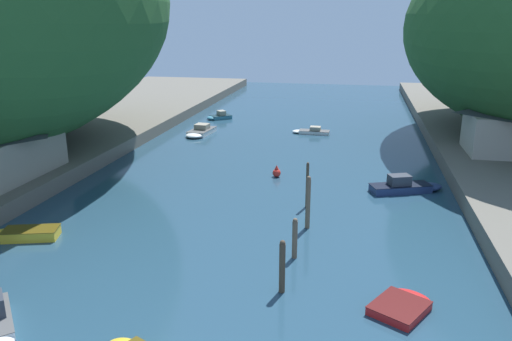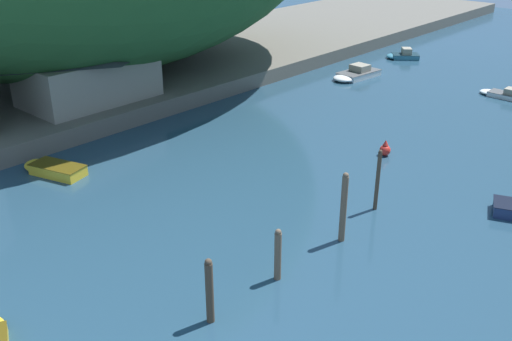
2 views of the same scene
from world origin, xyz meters
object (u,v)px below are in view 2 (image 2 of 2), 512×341
Objects in this scene: boat_small_dinghy at (506,95)px; channel_buoy_near at (385,149)px; boat_mid_channel at (402,55)px; boat_navy_launch at (51,168)px; boat_open_rowboat at (355,74)px; boathouse_shed at (87,68)px.

channel_buoy_near is at bearing 177.66° from boat_small_dinghy.
channel_buoy_near is (12.18, -24.47, 0.07)m from boat_mid_channel.
boat_navy_launch is at bearing 139.43° from boat_mid_channel.
boat_small_dinghy is at bearing 85.98° from channel_buoy_near.
boat_open_rowboat is at bearing 144.25° from boat_mid_channel.
boat_small_dinghy is 0.83× the size of boat_open_rowboat.
boat_open_rowboat is (9.08, 22.92, -3.46)m from boathouse_shed.
boat_mid_channel is at bearing 65.52° from boat_small_dinghy.
boat_mid_channel is (1.48, 40.45, 0.02)m from boat_navy_launch.
boat_open_rowboat is at bearing -20.32° from boat_navy_launch.
boat_navy_launch is (7.13, -7.61, -3.51)m from boathouse_shed.
boathouse_shed reaches higher than boat_navy_launch.
boathouse_shed reaches higher than channel_buoy_near.
boat_small_dinghy is 14.97m from boat_mid_channel.
boat_mid_channel is at bearing 75.31° from boathouse_shed.
boat_small_dinghy is 36.99m from boat_navy_launch.
boat_mid_channel is (8.61, 32.83, -3.49)m from boathouse_shed.
boathouse_shed is at bearing -158.07° from channel_buoy_near.
channel_buoy_near is (20.78, 8.37, -3.42)m from boathouse_shed.
channel_buoy_near is at bearing 167.98° from boat_mid_channel.
boathouse_shed is 9.44× the size of channel_buoy_near.
boat_open_rowboat is 9.92m from boat_mid_channel.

